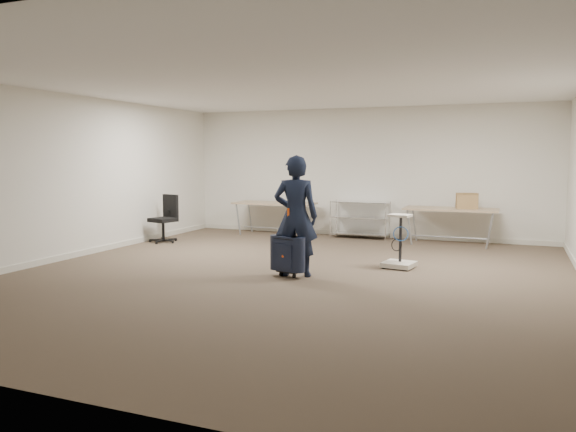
% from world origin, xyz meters
% --- Properties ---
extents(ground, '(9.00, 9.00, 0.00)m').
position_xyz_m(ground, '(0.00, 0.00, 0.00)').
color(ground, '#433829').
rests_on(ground, ground).
extents(room_shell, '(8.00, 9.00, 9.00)m').
position_xyz_m(room_shell, '(0.00, 1.38, 0.05)').
color(room_shell, silver).
rests_on(room_shell, ground).
extents(folding_table_left, '(1.80, 0.75, 0.73)m').
position_xyz_m(folding_table_left, '(-1.90, 3.95, 0.68)').
color(folding_table_left, '#93765A').
rests_on(folding_table_left, ground).
extents(folding_table_right, '(1.80, 0.75, 0.73)m').
position_xyz_m(folding_table_right, '(1.90, 3.95, 0.68)').
color(folding_table_right, '#93765A').
rests_on(folding_table_right, ground).
extents(wire_shelf, '(1.22, 0.47, 0.80)m').
position_xyz_m(wire_shelf, '(0.00, 4.20, 0.44)').
color(wire_shelf, silver).
rests_on(wire_shelf, ground).
extents(person, '(0.72, 0.55, 1.77)m').
position_xyz_m(person, '(0.11, 0.06, 0.88)').
color(person, black).
rests_on(person, ground).
extents(suitcase, '(0.40, 0.29, 1.00)m').
position_xyz_m(suitcase, '(0.03, -0.06, 0.34)').
color(suitcase, '#151B31').
rests_on(suitcase, ground).
extents(office_chair, '(0.59, 0.59, 0.97)m').
position_xyz_m(office_chair, '(-3.58, 2.16, 0.29)').
color(office_chair, black).
rests_on(office_chair, ground).
extents(equipment_cart, '(0.53, 0.53, 0.85)m').
position_xyz_m(equipment_cart, '(1.41, 1.23, 0.22)').
color(equipment_cart, beige).
rests_on(equipment_cart, ground).
extents(cardboard_box, '(0.45, 0.37, 0.30)m').
position_xyz_m(cardboard_box, '(2.19, 4.03, 0.88)').
color(cardboard_box, '#9A7347').
rests_on(cardboard_box, folding_table_right).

